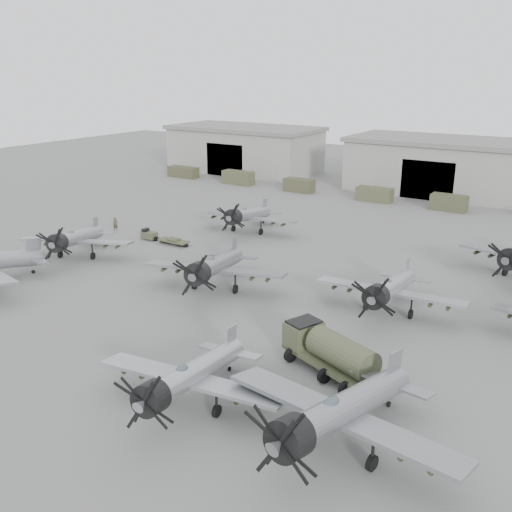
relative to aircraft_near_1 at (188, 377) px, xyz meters
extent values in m
plane|color=slate|center=(-5.28, 9.13, -2.18)|extent=(220.00, 220.00, 0.00)
cube|color=#A0A197|center=(-43.28, 71.13, 1.82)|extent=(28.00, 14.00, 8.00)
cube|color=slate|center=(-43.28, 71.13, 6.17)|extent=(29.00, 14.80, 0.70)
cube|color=black|center=(-43.28, 64.33, 0.82)|extent=(8.12, 0.40, 6.00)
cube|color=#A0A197|center=(-5.28, 71.13, 1.82)|extent=(28.00, 14.00, 8.00)
cube|color=slate|center=(-5.28, 71.13, 6.17)|extent=(29.00, 14.80, 0.70)
cube|color=black|center=(-5.28, 64.33, 0.82)|extent=(8.12, 0.40, 6.00)
cube|color=#40402A|center=(-49.12, 59.13, -1.20)|extent=(5.91, 2.20, 1.96)
cube|color=#47482F|center=(-36.76, 59.13, -1.03)|extent=(5.61, 2.20, 2.30)
cube|color=#41422B|center=(-24.66, 59.13, -1.11)|extent=(4.98, 2.20, 2.14)
cube|color=#484B31|center=(-11.61, 59.13, -1.13)|extent=(5.39, 2.20, 2.11)
cube|color=#41442C|center=(-0.45, 59.13, -1.05)|extent=(5.02, 2.20, 2.26)
cube|color=gray|center=(-27.92, 10.57, 0.37)|extent=(0.47, 1.79, 2.16)
cylinder|color=black|center=(-27.98, 10.25, -2.02)|extent=(0.19, 0.36, 0.35)
cylinder|color=#A0A3A8|center=(-0.11, 0.88, -0.08)|extent=(2.65, 10.19, 2.97)
cylinder|color=black|center=(0.44, -3.56, 0.63)|extent=(1.98, 1.72, 1.98)
cube|color=#A0A3A8|center=(-0.04, 0.32, -0.32)|extent=(12.07, 3.54, 0.53)
cube|color=#A0A3A8|center=(-0.66, 5.33, 0.07)|extent=(0.31, 1.59, 1.90)
ellipsoid|color=#3F4C54|center=(0.08, -0.63, 0.78)|extent=(0.71, 1.20, 0.53)
cylinder|color=black|center=(-1.81, -0.09, -1.85)|extent=(0.36, 0.79, 0.76)
cylinder|color=black|center=(1.78, 0.35, -1.85)|extent=(0.36, 0.79, 0.76)
cylinder|color=black|center=(-0.62, 5.04, -2.04)|extent=(0.15, 0.32, 0.30)
cylinder|color=gray|center=(9.20, 1.97, 0.20)|extent=(3.21, 11.59, 3.38)
cylinder|color=black|center=(8.49, -3.07, 1.01)|extent=(2.28, 1.98, 2.25)
cube|color=gray|center=(9.11, 1.32, -0.07)|extent=(13.73, 4.26, 0.61)
cube|color=gray|center=(9.91, 7.00, 0.37)|extent=(0.38, 1.80, 2.16)
ellipsoid|color=#3F4C54|center=(8.96, 0.25, 1.18)|extent=(0.82, 1.38, 0.61)
cylinder|color=black|center=(7.05, 1.40, -1.80)|extent=(0.42, 0.90, 0.87)
cylinder|color=black|center=(11.12, 0.82, -1.80)|extent=(0.42, 0.90, 0.87)
cylinder|color=black|center=(9.87, 6.68, -2.02)|extent=(0.18, 0.36, 0.35)
cylinder|color=gray|center=(-28.41, 16.49, -0.05)|extent=(5.55, 9.95, 3.02)
cylinder|color=black|center=(-26.54, 12.34, 0.67)|extent=(2.31, 2.15, 2.01)
cube|color=gray|center=(-28.17, 15.96, -0.29)|extent=(11.91, 6.93, 0.54)
cube|color=gray|center=(-30.28, 20.63, 0.10)|extent=(0.77, 1.52, 1.93)
ellipsoid|color=#3F4C54|center=(-27.77, 15.08, 0.83)|extent=(1.01, 1.30, 0.54)
cylinder|color=black|center=(-29.77, 15.02, -1.84)|extent=(0.57, 0.82, 0.77)
cylinder|color=black|center=(-26.42, 16.54, -1.84)|extent=(0.57, 0.82, 0.77)
cylinder|color=black|center=(-30.16, 20.37, -2.04)|extent=(0.23, 0.33, 0.31)
cylinder|color=gray|center=(-10.32, 16.98, 0.11)|extent=(4.65, 10.99, 3.24)
cylinder|color=black|center=(-8.92, 12.31, 0.88)|extent=(2.36, 2.14, 2.16)
cube|color=gray|center=(-10.14, 16.39, -0.16)|extent=(13.08, 5.92, 0.58)
cube|color=gray|center=(-11.72, 21.66, 0.27)|extent=(0.62, 1.69, 2.07)
ellipsoid|color=#3F4C54|center=(-9.84, 15.39, 1.04)|extent=(0.95, 1.37, 0.58)
cylinder|color=black|center=(-11.97, 15.62, -1.82)|extent=(0.52, 0.88, 0.83)
cylinder|color=black|center=(-8.19, 16.76, -1.82)|extent=(0.52, 0.88, 0.83)
cylinder|color=black|center=(-11.63, 21.36, -2.03)|extent=(0.21, 0.35, 0.33)
cylinder|color=#9EA1A7|center=(4.96, 20.52, -0.01)|extent=(2.19, 10.50, 3.07)
cylinder|color=black|center=(5.28, 15.92, 0.72)|extent=(1.97, 1.68, 2.04)
cube|color=#9EA1A7|center=(5.00, 19.94, -0.27)|extent=(12.40, 3.01, 0.55)
cube|color=#9EA1A7|center=(4.64, 25.13, 0.14)|extent=(0.23, 1.64, 1.96)
ellipsoid|color=#3F4C54|center=(5.07, 18.96, 0.87)|extent=(0.67, 1.22, 0.55)
cylinder|color=black|center=(3.15, 19.61, -1.84)|extent=(0.33, 0.80, 0.79)
cylinder|color=black|center=(6.88, 19.87, -1.84)|extent=(0.33, 0.80, 0.79)
cylinder|color=black|center=(4.66, 24.84, -2.03)|extent=(0.14, 0.32, 0.31)
cylinder|color=gray|center=(-18.37, 34.68, -0.02)|extent=(3.01, 10.50, 3.06)
cylinder|color=black|center=(-17.68, 30.12, 0.71)|extent=(2.07, 1.81, 2.04)
cube|color=gray|center=(-18.28, 34.10, -0.27)|extent=(12.44, 3.97, 0.55)
cube|color=gray|center=(-19.06, 39.23, 0.13)|extent=(0.36, 1.63, 1.96)
ellipsoid|color=#3F4C54|center=(-18.13, 33.13, 0.87)|extent=(0.76, 1.25, 0.55)
cylinder|color=black|center=(-20.09, 33.62, -1.84)|extent=(0.39, 0.82, 0.78)
cylinder|color=black|center=(-16.41, 34.18, -1.84)|extent=(0.39, 0.82, 0.78)
cylinder|color=black|center=(-19.01, 38.94, -2.03)|extent=(0.16, 0.33, 0.31)
cylinder|color=black|center=(12.37, 30.26, 0.94)|extent=(2.36, 2.11, 2.20)
cylinder|color=black|center=(11.42, 34.75, -1.81)|extent=(0.49, 0.89, 0.85)
cube|color=#454C31|center=(5.24, 8.46, -1.38)|extent=(7.89, 5.08, 0.27)
cube|color=#454C31|center=(2.55, 9.54, -0.52)|extent=(2.51, 2.93, 1.82)
cylinder|color=#454C31|center=(6.14, 8.10, -0.30)|extent=(5.34, 3.73, 2.04)
cube|color=black|center=(2.55, 9.54, 0.45)|extent=(2.29, 2.59, 0.16)
cylinder|color=black|center=(2.19, 8.35, -1.70)|extent=(0.66, 1.02, 0.97)
cylinder|color=black|center=(8.09, 8.65, -1.70)|extent=(0.66, 1.02, 0.97)
cube|color=#41482F|center=(-26.37, 25.23, -1.64)|extent=(1.78, 1.09, 0.79)
cube|color=black|center=(-26.96, 25.23, -1.15)|extent=(0.50, 0.89, 0.49)
cylinder|color=black|center=(-26.37, 25.23, -1.94)|extent=(1.18, 0.56, 0.55)
cylinder|color=black|center=(-25.09, 25.22, -1.74)|extent=(1.18, 0.08, 0.08)
cube|color=#41482F|center=(-22.63, 25.21, -1.74)|extent=(3.74, 1.39, 0.18)
cylinder|color=black|center=(-22.63, 25.21, -1.98)|extent=(1.48, 0.44, 0.43)
cylinder|color=#41482F|center=(-22.63, 25.21, -1.54)|extent=(1.38, 0.32, 0.31)
imported|color=#383724|center=(-32.49, 25.78, -1.32)|extent=(0.60, 0.73, 1.72)
camera|label=1|loc=(19.10, -22.52, 17.05)|focal=40.00mm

